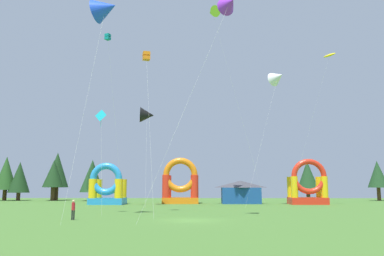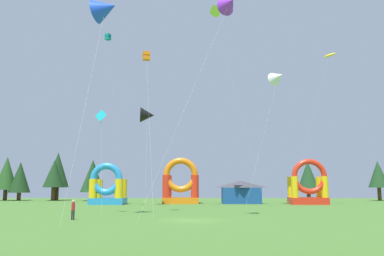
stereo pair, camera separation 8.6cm
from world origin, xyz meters
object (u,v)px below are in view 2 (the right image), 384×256
kite_purple_delta (229,4)px  kite_lime_delta (213,12)px  person_near_camera (73,208)px  inflatable_blue_arch (181,186)px  kite_teal_box (108,38)px  kite_white_delta (278,77)px  kite_black_delta (147,115)px  kite_blue_delta (105,9)px  kite_yellow_parafoil (330,56)px  kite_orange_box (146,56)px  festival_tent (241,192)px  inflatable_orange_dome (308,188)px  inflatable_red_slide (108,189)px  kite_cyan_diamond (102,117)px

kite_purple_delta → kite_lime_delta: bearing=92.4°
person_near_camera → inflatable_blue_arch: size_ratio=0.23×
kite_teal_box → kite_white_delta: bearing=13.5°
kite_white_delta → inflatable_blue_arch: 23.24m
kite_black_delta → inflatable_blue_arch: (4.63, 8.08, -10.40)m
kite_blue_delta → kite_white_delta: bearing=46.1°
kite_blue_delta → kite_yellow_parafoil: 35.24m
kite_orange_box → inflatable_blue_arch: bearing=83.8°
person_near_camera → festival_tent: (17.56, 30.95, 0.84)m
kite_teal_box → inflatable_blue_arch: kite_teal_box is taller
inflatable_blue_arch → festival_tent: size_ratio=1.20×
kite_black_delta → inflatable_orange_dome: kite_black_delta is taller
inflatable_orange_dome → inflatable_blue_arch: inflatable_blue_arch is taller
kite_teal_box → kite_black_delta: bearing=50.3°
inflatable_red_slide → festival_tent: 21.34m
kite_orange_box → person_near_camera: 17.69m
kite_blue_delta → inflatable_blue_arch: size_ratio=2.84×
person_near_camera → inflatable_red_slide: bearing=62.2°
person_near_camera → inflatable_red_slide: (-3.53, 27.74, 1.31)m
kite_orange_box → person_near_camera: kite_orange_box is taller
kite_orange_box → inflatable_blue_arch: size_ratio=2.31×
kite_orange_box → inflatable_orange_dome: (22.61, 21.60, -14.06)m
kite_yellow_parafoil → kite_cyan_diamond: bearing=-152.2°
inflatable_orange_dome → festival_tent: inflatable_orange_dome is taller
kite_cyan_diamond → kite_black_delta: size_ratio=0.74×
kite_white_delta → festival_tent: 19.43m
kite_orange_box → kite_lime_delta: bearing=57.4°
kite_yellow_parafoil → person_near_camera: kite_yellow_parafoil is taller
kite_purple_delta → inflatable_orange_dome: 35.97m
inflatable_orange_dome → inflatable_blue_arch: 20.17m
person_near_camera → kite_black_delta: bearing=47.1°
kite_blue_delta → kite_purple_delta: (11.68, -1.82, -0.47)m
kite_yellow_parafoil → inflatable_blue_arch: 30.65m
kite_white_delta → kite_blue_delta: bearing=-133.9°
kite_lime_delta → inflatable_blue_arch: bearing=111.6°
festival_tent → kite_orange_box: bearing=-117.0°
kite_blue_delta → festival_tent: bearing=61.9°
kite_blue_delta → kite_white_delta: size_ratio=1.05×
kite_blue_delta → inflatable_red_slide: (-5.34, 26.29, -17.32)m
kite_blue_delta → kite_yellow_parafoil: kite_yellow_parafoil is taller
kite_orange_box → kite_black_delta: kite_orange_box is taller
person_near_camera → inflatable_orange_dome: (27.72, 28.18, 1.55)m
kite_cyan_diamond → inflatable_blue_arch: bearing=73.2°
inflatable_red_slide → person_near_camera: bearing=-82.7°
kite_blue_delta → inflatable_red_slide: kite_blue_delta is taller
inflatable_blue_arch → kite_orange_box: bearing=-96.2°
kite_lime_delta → person_near_camera: bearing=-124.5°
kite_teal_box → person_near_camera: kite_teal_box is taller
kite_yellow_parafoil → kite_orange_box: size_ratio=1.31×
kite_white_delta → inflatable_red_slide: kite_white_delta is taller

